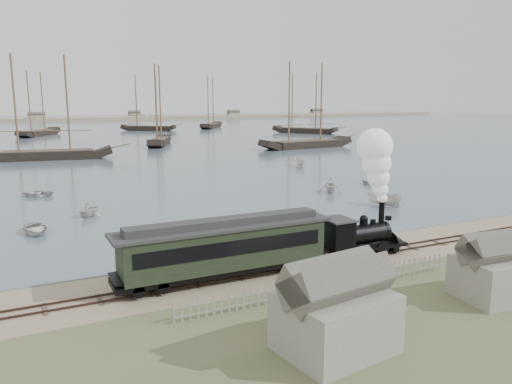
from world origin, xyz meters
name	(u,v)px	position (x,y,z in m)	size (l,w,h in m)	color
ground	(344,249)	(0.00, 0.00, 0.00)	(600.00, 600.00, 0.00)	tan
harbor_water	(77,129)	(0.00, 170.00, 0.03)	(600.00, 336.00, 0.06)	#495F69
rail_track	(360,255)	(0.00, -2.00, 0.04)	(120.00, 1.80, 0.16)	#34231C
picket_fence_west	(325,293)	(-6.50, -7.00, 0.00)	(19.00, 0.10, 1.20)	slate
shed_left	(335,350)	(-10.00, -13.00, 0.00)	(5.00, 4.00, 4.10)	slate
shed_mid	(492,298)	(2.00, -12.00, 0.00)	(4.00, 3.50, 3.60)	slate
far_spit	(58,121)	(0.00, 250.00, 0.00)	(500.00, 20.00, 1.80)	tan
locomotive	(375,200)	(1.18, -2.00, 4.24)	(7.36, 2.75, 9.18)	black
passenger_coach	(225,246)	(-10.97, -2.00, 2.24)	(14.65, 2.83, 3.56)	black
beached_dinghy	(341,243)	(0.05, 0.47, 0.37)	(3.61, 2.58, 0.75)	beige
rowboat_0	(35,229)	(-21.68, 15.59, 0.47)	(3.99, 2.85, 0.83)	beige
rowboat_1	(89,209)	(-16.49, 20.07, 0.80)	(2.82, 2.44, 1.49)	beige
rowboat_2	(383,199)	(13.20, 10.98, 0.86)	(4.16, 1.56, 1.61)	beige
rowboat_3	(377,181)	(22.18, 22.81, 0.49)	(4.14, 2.96, 0.86)	beige
rowboat_4	(330,185)	(12.66, 20.31, 0.97)	(3.47, 2.99, 1.83)	beige
rowboat_5	(299,162)	(21.61, 42.68, 0.76)	(3.64, 1.37, 1.41)	beige
rowboat_6	(36,193)	(-20.72, 33.79, 0.45)	(3.77, 2.69, 0.78)	beige
schooner_2	(44,107)	(-16.72, 72.93, 10.06)	(23.97, 5.53, 20.00)	black
schooner_3	(158,105)	(10.58, 92.06, 10.06)	(17.73, 4.09, 20.00)	black
schooner_4	(307,105)	(40.31, 70.46, 10.06)	(24.43, 5.64, 20.00)	black
schooner_5	(305,103)	(66.68, 113.94, 10.06)	(22.48, 5.19, 20.00)	black
schooner_7	(37,104)	(-14.75, 140.30, 10.06)	(20.55, 4.74, 20.00)	black
schooner_8	(147,103)	(22.39, 150.00, 10.06)	(19.90, 4.59, 20.00)	black
schooner_9	(211,102)	(48.84, 155.20, 10.06)	(19.79, 4.57, 20.00)	black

